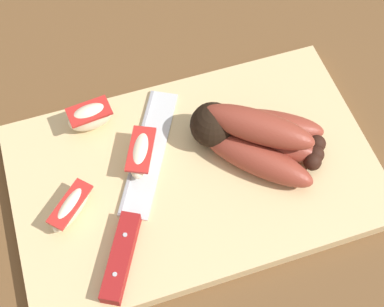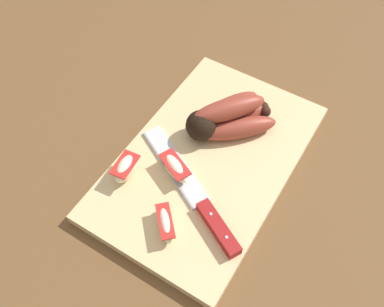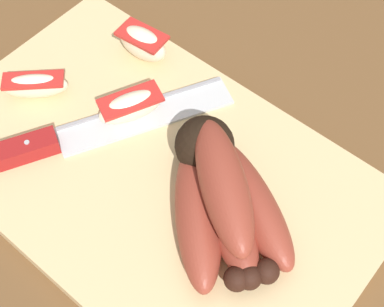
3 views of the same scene
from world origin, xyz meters
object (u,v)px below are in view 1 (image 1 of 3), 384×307
object	(u,v)px
banana_bunch	(254,136)
chefs_knife	(131,218)
apple_wedge_middle	(71,207)
apple_wedge_near	(141,153)
apple_wedge_far	(90,117)

from	to	relation	value
banana_bunch	chefs_knife	distance (m)	0.17
banana_bunch	apple_wedge_middle	xyz separation A→B (m)	(-0.23, -0.02, -0.01)
chefs_knife	apple_wedge_near	size ratio (longest dim) A/B	3.59
apple_wedge_middle	apple_wedge_far	world-z (taller)	apple_wedge_far
banana_bunch	chefs_knife	size ratio (longest dim) A/B	0.63
chefs_knife	apple_wedge_middle	world-z (taller)	apple_wedge_middle
banana_bunch	apple_wedge_near	xyz separation A→B (m)	(-0.13, 0.03, -0.01)
apple_wedge_middle	apple_wedge_far	size ratio (longest dim) A/B	1.06
apple_wedge_far	apple_wedge_middle	bearing A→B (deg)	-113.24
apple_wedge_near	apple_wedge_far	bearing A→B (deg)	124.41
chefs_knife	apple_wedge_near	distance (m)	0.08
banana_bunch	apple_wedge_far	distance (m)	0.20
banana_bunch	apple_wedge_middle	size ratio (longest dim) A/B	2.62
apple_wedge_middle	apple_wedge_far	xyz separation A→B (m)	(0.05, 0.11, 0.00)
banana_bunch	apple_wedge_near	bearing A→B (deg)	169.33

